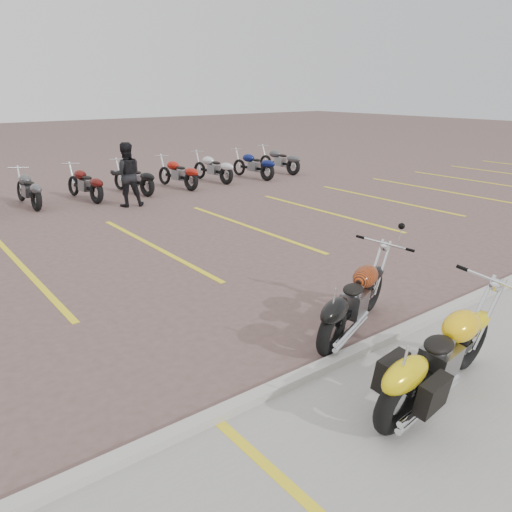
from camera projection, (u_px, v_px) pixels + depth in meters
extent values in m
plane|color=brown|center=(266.00, 305.00, 8.20)|extent=(100.00, 100.00, 0.00)
cube|color=#ADAAA3|center=(359.00, 351.00, 6.68)|extent=(60.00, 0.18, 0.12)
torus|color=black|center=(467.00, 344.00, 6.25)|extent=(0.73, 0.20, 0.72)
torus|color=black|center=(394.00, 401.00, 5.11)|extent=(0.78, 0.28, 0.76)
cube|color=black|center=(435.00, 365.00, 5.66)|extent=(1.44, 0.30, 0.11)
cube|color=slate|center=(433.00, 361.00, 5.60)|extent=(0.50, 0.38, 0.38)
ellipsoid|color=yellow|center=(452.00, 324.00, 5.74)|extent=(0.68, 0.43, 0.33)
ellipsoid|color=black|center=(430.00, 343.00, 5.41)|extent=(0.46, 0.34, 0.13)
torus|color=black|center=(370.00, 292.00, 7.89)|extent=(0.66, 0.34, 0.67)
torus|color=black|center=(329.00, 332.00, 6.60)|extent=(0.72, 0.41, 0.71)
cube|color=black|center=(352.00, 307.00, 7.22)|extent=(1.29, 0.59, 0.10)
cube|color=slate|center=(351.00, 304.00, 7.16)|extent=(0.51, 0.44, 0.35)
ellipsoid|color=black|center=(360.00, 277.00, 7.34)|extent=(0.67, 0.52, 0.31)
ellipsoid|color=black|center=(348.00, 290.00, 6.97)|extent=(0.47, 0.39, 0.12)
imported|color=black|center=(126.00, 175.00, 14.74)|extent=(1.09, 0.95, 1.89)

